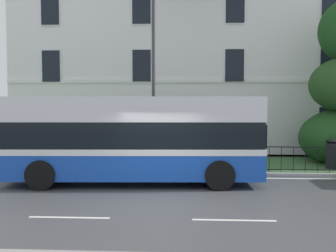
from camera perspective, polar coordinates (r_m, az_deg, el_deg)
name	(u,v)px	position (r m, az deg, el deg)	size (l,w,h in m)	color
ground_plane	(159,195)	(12.91, -1.20, -9.35)	(60.00, 56.00, 0.18)	#414244
georgian_townhouse	(189,48)	(26.80, 2.85, 10.53)	(18.91, 11.11, 11.88)	white
iron_verge_railing	(186,158)	(16.29, 2.46, -4.34)	(14.56, 0.04, 0.97)	black
single_decker_bus	(134,138)	(14.50, -4.70, -1.57)	(8.80, 3.03, 2.98)	blue
street_lamp_post	(153,65)	(16.80, -1.98, 8.25)	(0.36, 0.24, 7.23)	#333338
litter_bin	(332,154)	(18.05, 21.35, -3.52)	(0.48, 0.48, 1.18)	black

